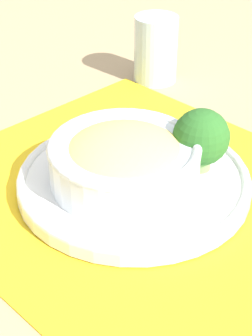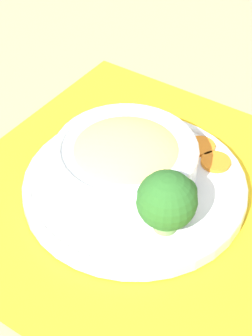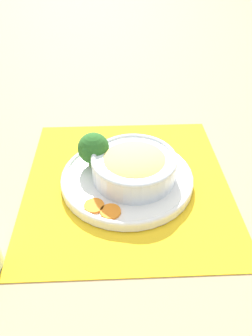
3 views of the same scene
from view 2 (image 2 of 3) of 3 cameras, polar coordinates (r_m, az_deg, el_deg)
The scene contains 7 objects.
ground_plane at distance 0.72m, azimuth 0.90°, elevation -2.59°, with size 4.00×4.00×0.00m, color tan.
placemat at distance 0.72m, azimuth 0.90°, elevation -2.47°, with size 0.52×0.49×0.00m.
plate at distance 0.71m, azimuth 0.91°, elevation -1.72°, with size 0.28×0.28×0.02m.
bowl at distance 0.70m, azimuth 0.03°, elevation 0.98°, with size 0.18×0.18×0.06m.
broccoli_floret at distance 0.63m, azimuth 4.22°, elevation -3.33°, with size 0.07×0.07×0.08m.
carrot_slice_near at distance 0.74m, azimuth 9.10°, elevation 0.62°, with size 0.04×0.04×0.01m.
carrot_slice_middle at distance 0.76m, azimuth 7.58°, elevation 2.21°, with size 0.04×0.04×0.01m.
Camera 2 is at (0.40, 0.32, 0.51)m, focal length 60.00 mm.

